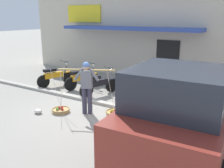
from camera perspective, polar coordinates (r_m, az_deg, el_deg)
ground_plane at (r=8.21m, az=-4.56°, el=-6.29°), size 90.00×90.00×0.00m
sidewalk_curb at (r=8.73m, az=-1.83°, el=-4.56°), size 20.00×0.24×0.10m
fruit_vendor at (r=7.72m, az=-5.94°, el=-0.08°), size 1.64×0.80×1.70m
fruit_basket_left_side at (r=8.24m, az=-11.89°, el=-5.93°), size 0.60×0.60×1.45m
fruit_basket_right_side at (r=7.87m, az=0.63°, el=-6.63°), size 0.60×0.60×1.45m
motorcycle_nearest_shop at (r=11.32m, az=-13.17°, el=1.85°), size 0.69×1.77×1.09m
motorcycle_second_in_row at (r=10.69m, az=-7.05°, el=1.35°), size 0.69×1.77×1.09m
motorcycle_third_in_row at (r=9.70m, az=-3.14°, el=-0.02°), size 0.76×1.74×1.09m
motorcycle_end_of_row at (r=9.32m, az=5.77°, el=-0.71°), size 0.54×1.82×1.09m
parked_truck at (r=5.70m, az=16.53°, el=-5.79°), size 2.32×4.78×2.10m
storefront_building at (r=14.73m, az=9.08°, el=11.61°), size 13.00×6.00×4.20m
plastic_litter_bag at (r=8.33m, az=-16.88°, el=-6.11°), size 0.28×0.22×0.14m
wooden_crate at (r=9.38m, az=9.80°, el=-2.64°), size 0.44×0.36×0.32m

